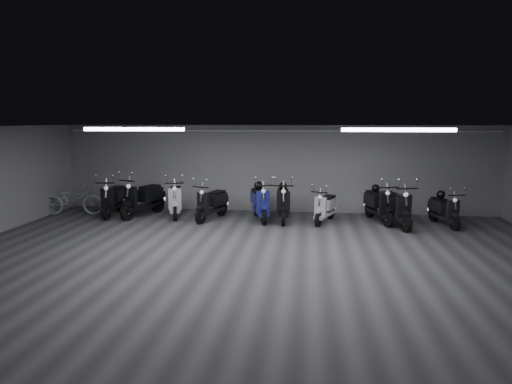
# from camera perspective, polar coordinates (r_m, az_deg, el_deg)

# --- Properties ---
(floor) EXTENTS (14.00, 10.00, 0.01)m
(floor) POSITION_cam_1_polar(r_m,az_deg,el_deg) (9.18, -0.11, -9.13)
(floor) COLOR #3E3E40
(floor) RESTS_ON ground
(ceiling) EXTENTS (14.00, 10.00, 0.01)m
(ceiling) POSITION_cam_1_polar(r_m,az_deg,el_deg) (8.70, -0.12, 8.69)
(ceiling) COLOR gray
(ceiling) RESTS_ON ground
(back_wall) EXTENTS (14.00, 0.01, 2.80)m
(back_wall) POSITION_cam_1_polar(r_m,az_deg,el_deg) (13.76, 2.51, 3.13)
(back_wall) COLOR gray
(back_wall) RESTS_ON ground
(front_wall) EXTENTS (14.00, 0.01, 2.80)m
(front_wall) POSITION_cam_1_polar(r_m,az_deg,el_deg) (4.08, -9.18, -12.65)
(front_wall) COLOR gray
(front_wall) RESTS_ON ground
(fluor_strip_left) EXTENTS (2.40, 0.18, 0.08)m
(fluor_strip_left) POSITION_cam_1_polar(r_m,az_deg,el_deg) (10.46, -16.09, 8.11)
(fluor_strip_left) COLOR white
(fluor_strip_left) RESTS_ON ceiling
(fluor_strip_right) EXTENTS (2.40, 0.18, 0.08)m
(fluor_strip_right) POSITION_cam_1_polar(r_m,az_deg,el_deg) (9.82, 18.48, 7.92)
(fluor_strip_right) COLOR white
(fluor_strip_right) RESTS_ON ceiling
(conduit) EXTENTS (13.60, 0.05, 0.05)m
(conduit) POSITION_cam_1_polar(r_m,az_deg,el_deg) (13.60, 2.51, 8.20)
(conduit) COLOR white
(conduit) RESTS_ON back_wall
(scooter_0) EXTENTS (0.83, 1.93, 1.39)m
(scooter_0) POSITION_cam_1_polar(r_m,az_deg,el_deg) (13.91, -18.68, -0.22)
(scooter_0) COLOR black
(scooter_0) RESTS_ON floor
(scooter_1) EXTENTS (1.34, 2.11, 1.49)m
(scooter_1) POSITION_cam_1_polar(r_m,az_deg,el_deg) (13.55, -14.98, -0.09)
(scooter_1) COLOR black
(scooter_1) RESTS_ON floor
(scooter_2) EXTENTS (1.12, 1.98, 1.40)m
(scooter_2) POSITION_cam_1_polar(r_m,az_deg,el_deg) (13.33, -10.78, -0.28)
(scooter_2) COLOR silver
(scooter_2) RESTS_ON floor
(scooter_3) EXTENTS (1.15, 1.88, 1.33)m
(scooter_3) POSITION_cam_1_polar(r_m,az_deg,el_deg) (12.71, -6.00, -0.80)
(scooter_3) COLOR black
(scooter_3) RESTS_ON floor
(scooter_4) EXTENTS (1.15, 1.99, 1.41)m
(scooter_4) POSITION_cam_1_polar(r_m,az_deg,el_deg) (12.61, 0.54, -0.65)
(scooter_4) COLOR navy
(scooter_4) RESTS_ON floor
(scooter_5) EXTENTS (0.78, 1.95, 1.42)m
(scooter_5) POSITION_cam_1_polar(r_m,az_deg,el_deg) (12.54, 3.65, -0.71)
(scooter_5) COLOR black
(scooter_5) RESTS_ON floor
(scooter_6) EXTENTS (1.10, 1.72, 1.21)m
(scooter_6) POSITION_cam_1_polar(r_m,az_deg,el_deg) (12.44, 9.28, -1.38)
(scooter_6) COLOR silver
(scooter_6) RESTS_ON floor
(scooter_7) EXTENTS (1.10, 1.96, 1.38)m
(scooter_7) POSITION_cam_1_polar(r_m,az_deg,el_deg) (12.87, 16.18, -0.88)
(scooter_7) COLOR black
(scooter_7) RESTS_ON floor
(scooter_8) EXTENTS (1.13, 2.06, 1.46)m
(scooter_8) POSITION_cam_1_polar(r_m,az_deg,el_deg) (12.46, 18.22, -1.14)
(scooter_8) COLOR black
(scooter_8) RESTS_ON floor
(scooter_9) EXTENTS (0.91, 1.70, 1.21)m
(scooter_9) POSITION_cam_1_polar(r_m,az_deg,el_deg) (13.03, 24.00, -1.60)
(scooter_9) COLOR black
(scooter_9) RESTS_ON floor
(bicycle) EXTENTS (1.95, 0.94, 1.21)m
(bicycle) POSITION_cam_1_polar(r_m,az_deg,el_deg) (14.53, -23.40, -0.47)
(bicycle) COLOR silver
(bicycle) RESTS_ON floor
(helmet_0) EXTENTS (0.26, 0.26, 0.26)m
(helmet_0) POSITION_cam_1_polar(r_m,az_deg,el_deg) (12.82, 0.33, 0.87)
(helmet_0) COLOR black
(helmet_0) RESTS_ON scooter_4
(helmet_1) EXTENTS (0.24, 0.24, 0.24)m
(helmet_1) POSITION_cam_1_polar(r_m,az_deg,el_deg) (13.18, 23.58, -0.29)
(helmet_1) COLOR black
(helmet_1) RESTS_ON scooter_9
(helmet_2) EXTENTS (0.24, 0.24, 0.24)m
(helmet_2) POSITION_cam_1_polar(r_m,az_deg,el_deg) (12.76, 3.64, 0.79)
(helmet_2) COLOR black
(helmet_2) RESTS_ON scooter_5
(helmet_3) EXTENTS (0.23, 0.23, 0.23)m
(helmet_3) POSITION_cam_1_polar(r_m,az_deg,el_deg) (13.05, 15.76, 0.52)
(helmet_3) COLOR black
(helmet_3) RESTS_ON scooter_7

